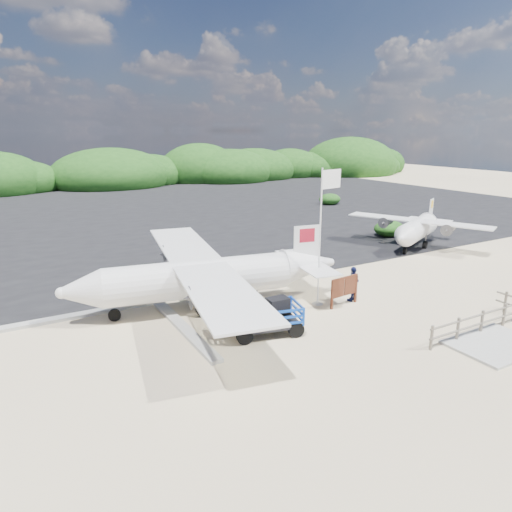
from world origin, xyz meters
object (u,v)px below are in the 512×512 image
Objects in this scene: baggage_cart at (266,334)px; signboard at (343,306)px; crew_a at (246,301)px; aircraft_small at (38,210)px; aircraft_large at (317,219)px; crew_b at (251,277)px; crew_c at (353,284)px; flagpole at (317,304)px.

baggage_cart reaches higher than signboard.
baggage_cart is 1.68× the size of signboard.
crew_a reaches higher than aircraft_small.
baggage_cart is 0.20× the size of aircraft_large.
crew_c reaches higher than crew_b.
crew_b is (-2.87, 3.95, 0.79)m from signboard.
baggage_cart is 1.84× the size of crew_a.
crew_a is 1.03× the size of crew_b.
aircraft_large is at bearing -122.77° from crew_a.
baggage_cart is at bearing 73.06° from aircraft_small.
crew_a is at bearing 55.87° from aircraft_large.
signboard is at bearing 66.46° from aircraft_large.
signboard is 38.25m from aircraft_small.
aircraft_small is at bearing -61.86° from crew_b.
flagpole is at bearing 137.11° from crew_b.
aircraft_large is (13.31, 17.67, 0.00)m from flagpole.
flagpole is 3.95× the size of crew_a.
baggage_cart is 0.47× the size of flagpole.
crew_b is (-1.92, 3.15, 0.79)m from flagpole.
crew_b reaches higher than signboard.
crew_a is 0.94× the size of crew_c.
baggage_cart is 4.26m from flagpole.
aircraft_small is (-10.93, 36.59, -0.87)m from crew_c.
crew_b is 33.74m from aircraft_small.
crew_a is 5.61m from crew_c.
crew_b reaches higher than aircraft_small.
crew_a reaches higher than baggage_cart.
aircraft_large is at bearing 115.79° from aircraft_small.
crew_b is at bearing -66.28° from crew_c.
crew_a is 36.33m from aircraft_small.
signboard is (4.85, 0.91, 0.00)m from baggage_cart.
flagpole is (3.90, 1.70, 0.00)m from baggage_cart.
baggage_cart is 5.84m from crew_c.
crew_a is (-3.82, 0.16, 0.82)m from flagpole.
signboard is at bearing -39.96° from flagpole.
flagpole is 3.71× the size of crew_c.
aircraft_large reaches higher than aircraft_small.
aircraft_large is at bearing -143.93° from crew_c.
crew_c reaches higher than crew_a.
baggage_cart is 2.04m from crew_a.
baggage_cart is 4.93m from signboard.
flagpole is at bearing 63.27° from aircraft_large.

